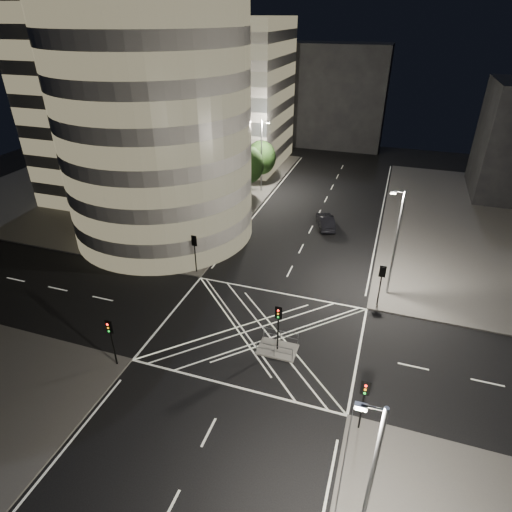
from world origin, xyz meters
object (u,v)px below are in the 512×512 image
(street_lamp_left_far, at_px, (262,154))
(traffic_signal_island, at_px, (278,320))
(traffic_signal_fl, at_px, (195,247))
(central_island, at_px, (277,349))
(traffic_signal_nl, at_px, (111,334))
(street_lamp_left_near, at_px, (209,201))
(sedan, at_px, (325,221))
(traffic_signal_fr, at_px, (381,278))
(street_lamp_right_far, at_px, (395,241))
(traffic_signal_nr, at_px, (364,396))
(street_lamp_right_near, at_px, (369,483))

(street_lamp_left_far, bearing_deg, traffic_signal_island, -70.05)
(traffic_signal_fl, xyz_separation_m, traffic_signal_island, (10.80, -8.30, 0.00))
(central_island, xyz_separation_m, traffic_signal_nl, (-10.80, -5.30, 2.84))
(street_lamp_left_near, distance_m, sedan, 15.01)
(traffic_signal_fr, distance_m, street_lamp_right_far, 3.48)
(traffic_signal_nr, xyz_separation_m, street_lamp_left_near, (-18.24, 18.80, 2.63))
(sedan, bearing_deg, traffic_signal_nl, 50.39)
(traffic_signal_nl, xyz_separation_m, traffic_signal_fr, (17.60, 13.60, 0.00))
(street_lamp_right_near, bearing_deg, street_lamp_right_far, 90.00)
(traffic_signal_island, bearing_deg, traffic_signal_fr, 50.67)
(sedan, bearing_deg, street_lamp_left_far, -58.42)
(central_island, bearing_deg, traffic_signal_nr, -37.93)
(traffic_signal_fr, bearing_deg, traffic_signal_island, -129.33)
(traffic_signal_nl, height_order, sedan, traffic_signal_nl)
(street_lamp_right_far, bearing_deg, street_lamp_left_near, 170.97)
(traffic_signal_fr, bearing_deg, traffic_signal_nr, -90.00)
(traffic_signal_fr, height_order, traffic_signal_nr, same)
(traffic_signal_fr, relative_size, street_lamp_right_near, 0.40)
(street_lamp_left_near, bearing_deg, traffic_signal_island, -49.73)
(central_island, height_order, street_lamp_right_near, street_lamp_right_near)
(street_lamp_left_near, xyz_separation_m, sedan, (10.94, 9.13, -4.74))
(central_island, distance_m, street_lamp_left_near, 18.52)
(traffic_signal_fl, bearing_deg, street_lamp_right_near, -48.76)
(street_lamp_left_near, height_order, street_lamp_right_near, same)
(sedan, bearing_deg, street_lamp_left_near, 20.49)
(central_island, bearing_deg, street_lamp_right_far, 54.70)
(traffic_signal_nr, height_order, street_lamp_right_far, street_lamp_right_far)
(street_lamp_left_far, bearing_deg, traffic_signal_fr, -51.83)
(traffic_signal_nr, height_order, street_lamp_right_near, street_lamp_right_near)
(traffic_signal_island, xyz_separation_m, street_lamp_right_far, (7.44, 10.50, 2.63))
(traffic_signal_fr, xyz_separation_m, traffic_signal_island, (-6.80, -8.30, 0.00))
(street_lamp_left_far, bearing_deg, street_lamp_right_far, -48.06)
(central_island, height_order, sedan, sedan)
(traffic_signal_fl, distance_m, street_lamp_right_near, 27.79)
(traffic_signal_fl, relative_size, traffic_signal_island, 1.00)
(traffic_signal_nl, bearing_deg, central_island, 26.14)
(central_island, distance_m, street_lamp_right_near, 15.54)
(street_lamp_left_near, bearing_deg, central_island, -49.73)
(street_lamp_left_far, distance_m, street_lamp_right_far, 28.23)
(traffic_signal_island, distance_m, street_lamp_left_far, 33.61)
(traffic_signal_fr, xyz_separation_m, street_lamp_left_near, (-18.24, 5.20, 2.63))
(traffic_signal_nr, xyz_separation_m, street_lamp_left_far, (-18.24, 36.80, 2.63))
(traffic_signal_fl, relative_size, street_lamp_right_far, 0.40)
(traffic_signal_fl, relative_size, street_lamp_left_far, 0.40)
(traffic_signal_fl, height_order, traffic_signal_island, same)
(traffic_signal_fl, bearing_deg, street_lamp_left_near, 96.97)
(traffic_signal_fr, height_order, sedan, traffic_signal_fr)
(traffic_signal_nr, relative_size, street_lamp_left_far, 0.40)
(traffic_signal_fl, bearing_deg, traffic_signal_island, -37.54)
(traffic_signal_island, relative_size, street_lamp_right_far, 0.40)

